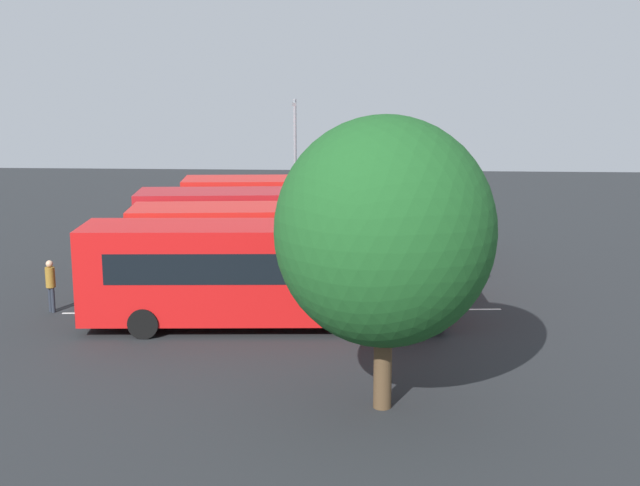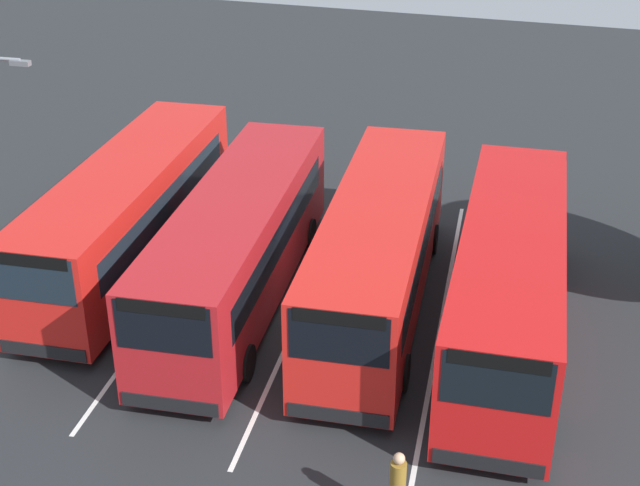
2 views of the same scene
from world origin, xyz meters
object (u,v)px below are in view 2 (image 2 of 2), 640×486
at_px(bus_center_left, 238,244).
at_px(pedestrian, 398,483).
at_px(bus_far_right, 509,281).
at_px(bus_far_left, 129,211).
at_px(bus_center_right, 378,251).

height_order(bus_center_left, pedestrian, bus_center_left).
height_order(bus_center_left, bus_far_right, same).
xyz_separation_m(bus_far_left, bus_center_right, (0.23, 7.69, 0.00)).
bearing_deg(bus_center_left, bus_far_right, 85.85).
distance_m(bus_far_left, bus_center_right, 7.69).
xyz_separation_m(bus_far_left, bus_center_left, (1.00, 3.90, 0.00)).
distance_m(bus_far_left, bus_center_left, 4.03).
relative_size(bus_center_right, bus_far_right, 1.00).
height_order(bus_center_left, bus_center_right, same).
distance_m(bus_center_right, bus_far_right, 3.64).
xyz_separation_m(bus_center_left, pedestrian, (7.10, 6.20, -0.74)).
xyz_separation_m(bus_center_right, bus_far_right, (0.57, 3.60, 0.00)).
xyz_separation_m(bus_far_right, pedestrian, (7.30, -1.18, -0.74)).
xyz_separation_m(bus_far_left, bus_far_right, (0.80, 11.28, 0.00)).
bearing_deg(bus_center_right, bus_far_left, -97.22).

